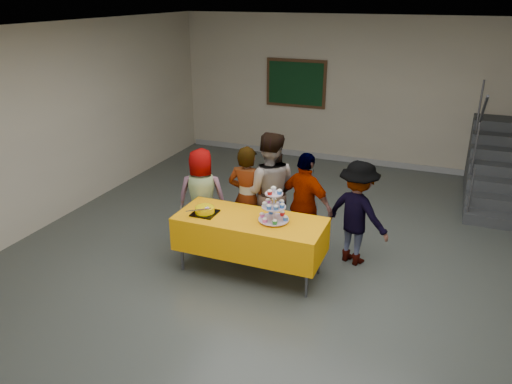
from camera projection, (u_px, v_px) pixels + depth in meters
The scene contains 11 objects.
room_shell at pixel (291, 115), 5.54m from camera, with size 10.00×10.04×3.02m.
bake_table at pixel (250, 234), 6.32m from camera, with size 1.88×0.78×0.77m.
cupcake_stand at pixel (274, 209), 6.09m from camera, with size 0.38×0.38×0.44m.
bear_cake at pixel (205, 209), 6.35m from camera, with size 0.32×0.36×0.12m.
schoolchild_a at pixel (202, 197), 7.07m from camera, with size 0.68×0.45×1.40m, color #5D5C65.
schoolchild_b at pixel (247, 198), 6.88m from camera, with size 0.55×0.36×1.51m, color slate.
schoolchild_c at pixel (269, 191), 6.91m from camera, with size 0.82×0.64×1.68m, color slate.
schoolchild_d at pixel (305, 205), 6.71m from camera, with size 0.86×0.36×1.47m, color slate.
schoolchild_e at pixel (357, 213), 6.53m from camera, with size 0.92×0.53×1.42m, color slate.
staircase at pixel (507, 170), 8.77m from camera, with size 1.30×2.40×2.04m.
noticeboard at pixel (296, 83), 10.51m from camera, with size 1.30×0.05×1.00m.
Camera 1 is at (1.66, -5.19, 3.42)m, focal length 35.00 mm.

